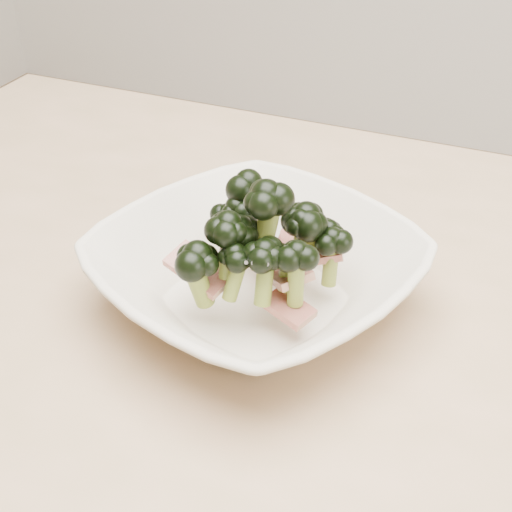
{
  "coord_description": "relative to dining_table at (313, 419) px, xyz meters",
  "views": [
    {
      "loc": [
        0.12,
        -0.43,
        1.14
      ],
      "look_at": [
        -0.07,
        0.02,
        0.8
      ],
      "focal_mm": 50.0,
      "sensor_mm": 36.0,
      "label": 1
    }
  ],
  "objects": [
    {
      "name": "broccoli_dish",
      "position": [
        -0.06,
        0.02,
        0.14
      ],
      "size": [
        0.34,
        0.34,
        0.13
      ],
      "color": "beige",
      "rests_on": "dining_table"
    },
    {
      "name": "dining_table",
      "position": [
        0.0,
        0.0,
        0.0
      ],
      "size": [
        1.2,
        0.8,
        0.75
      ],
      "color": "tan",
      "rests_on": "ground"
    }
  ]
}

